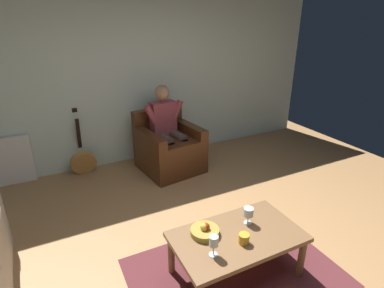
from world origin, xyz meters
TOP-DOWN VIEW (x-y plane):
  - ground_plane at (0.00, 0.00)m, footprint 6.93×6.93m
  - wall_back at (0.00, -2.69)m, footprint 6.17×0.06m
  - rug at (0.04, 0.06)m, footprint 1.80×1.24m
  - armchair at (-0.23, -2.08)m, footprint 0.89×0.91m
  - person_seated at (-0.23, -2.12)m, footprint 0.64×0.57m
  - coffee_table at (0.04, 0.06)m, footprint 1.09×0.64m
  - guitar at (0.93, -2.49)m, footprint 0.36×0.33m
  - radiator at (1.82, -2.62)m, footprint 0.53×0.06m
  - wine_glass_near at (-0.13, -0.03)m, footprint 0.09×0.09m
  - wine_glass_far at (0.34, 0.17)m, footprint 0.07×0.07m
  - fruit_bowl at (0.28, -0.07)m, footprint 0.24×0.24m
  - candle_jar at (0.05, 0.16)m, footprint 0.09×0.09m

SIDE VIEW (x-z plane):
  - ground_plane at x=0.00m, z-range 0.00..0.00m
  - rug at x=0.04m, z-range 0.00..0.01m
  - guitar at x=0.93m, z-range -0.26..0.69m
  - armchair at x=-0.23m, z-range -0.11..0.75m
  - radiator at x=1.82m, z-range 0.00..0.67m
  - coffee_table at x=0.04m, z-range 0.15..0.57m
  - fruit_bowl at x=0.28m, z-range 0.40..0.51m
  - candle_jar at x=0.05m, z-range 0.42..0.50m
  - wine_glass_near at x=-0.13m, z-range 0.45..0.60m
  - wine_glass_far at x=0.34m, z-range 0.45..0.63m
  - person_seated at x=-0.23m, z-range 0.05..1.29m
  - wall_back at x=0.00m, z-range 0.00..2.56m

